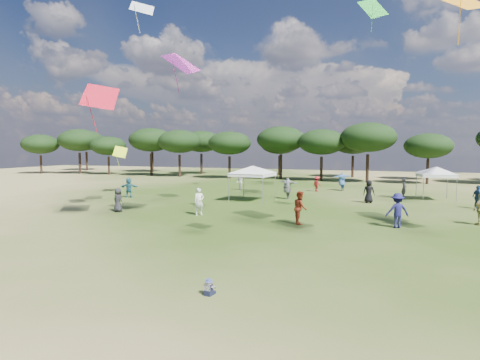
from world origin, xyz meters
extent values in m
plane|color=#344D17|center=(0.00, 0.00, 0.00)|extent=(140.00, 140.00, 0.00)
cylinder|color=black|center=(-49.10, 43.01, 1.55)|extent=(0.35, 0.35, 3.09)
ellipsoid|color=black|center=(-49.10, 43.01, 4.95)|extent=(6.01, 6.01, 3.24)
cylinder|color=black|center=(-42.82, 45.10, 1.76)|extent=(0.40, 0.40, 3.51)
ellipsoid|color=black|center=(-42.82, 45.10, 5.62)|extent=(6.82, 6.82, 3.68)
cylinder|color=black|center=(-36.96, 45.10, 1.46)|extent=(0.33, 0.33, 2.92)
ellipsoid|color=black|center=(-36.96, 45.10, 4.67)|extent=(5.67, 5.67, 3.06)
cylinder|color=black|center=(-29.06, 45.29, 1.75)|extent=(0.40, 0.40, 3.49)
ellipsoid|color=black|center=(-29.06, 45.29, 5.59)|extent=(6.79, 6.79, 3.66)
cylinder|color=black|center=(-23.92, 45.02, 1.66)|extent=(0.38, 0.38, 3.32)
ellipsoid|color=black|center=(-23.92, 45.02, 5.31)|extent=(6.44, 6.44, 3.47)
cylinder|color=black|center=(-15.51, 44.30, 1.57)|extent=(0.36, 0.36, 3.14)
ellipsoid|color=black|center=(-15.51, 44.30, 5.03)|extent=(6.11, 6.11, 3.29)
cylinder|color=black|center=(-8.39, 45.81, 1.73)|extent=(0.40, 0.40, 3.46)
ellipsoid|color=black|center=(-8.39, 45.81, 5.54)|extent=(6.73, 6.73, 3.63)
cylinder|color=black|center=(-2.58, 44.63, 1.61)|extent=(0.37, 0.37, 3.21)
ellipsoid|color=black|center=(-2.58, 44.63, 5.14)|extent=(6.24, 6.24, 3.36)
cylinder|color=black|center=(3.26, 44.18, 1.78)|extent=(0.41, 0.41, 3.56)
ellipsoid|color=black|center=(3.26, 44.18, 5.69)|extent=(6.91, 6.91, 3.73)
cylinder|color=black|center=(10.19, 44.51, 1.44)|extent=(0.33, 0.33, 2.88)
ellipsoid|color=black|center=(10.19, 44.51, 4.61)|extent=(5.60, 5.60, 3.02)
cylinder|color=black|center=(-48.93, 53.79, 1.78)|extent=(0.41, 0.41, 3.56)
ellipsoid|color=black|center=(-48.93, 53.79, 5.70)|extent=(6.92, 6.92, 3.73)
cylinder|color=black|center=(-34.09, 53.56, 1.81)|extent=(0.41, 0.41, 3.62)
ellipsoid|color=black|center=(-34.09, 53.56, 5.80)|extent=(7.03, 7.03, 3.79)
cylinder|color=black|center=(-23.40, 51.57, 1.68)|extent=(0.39, 0.39, 3.37)
ellipsoid|color=black|center=(-23.40, 51.57, 5.39)|extent=(6.54, 6.54, 3.53)
cylinder|color=black|center=(-10.52, 53.31, 1.56)|extent=(0.36, 0.36, 3.11)
ellipsoid|color=black|center=(-10.52, 53.31, 4.98)|extent=(6.05, 6.05, 3.26)
cylinder|color=black|center=(0.83, 52.52, 1.60)|extent=(0.37, 0.37, 3.20)
ellipsoid|color=black|center=(0.83, 52.52, 5.12)|extent=(6.21, 6.21, 3.35)
cylinder|color=black|center=(10.82, 51.34, 1.50)|extent=(0.34, 0.34, 2.99)
ellipsoid|color=black|center=(10.82, 51.34, 4.79)|extent=(5.81, 5.81, 3.13)
cylinder|color=gray|center=(-6.49, 21.29, 1.12)|extent=(0.06, 0.06, 2.25)
cylinder|color=gray|center=(-3.56, 21.04, 1.12)|extent=(0.06, 0.06, 2.25)
cylinder|color=gray|center=(-6.24, 24.21, 1.12)|extent=(0.06, 0.06, 2.25)
cylinder|color=gray|center=(-3.31, 23.97, 1.12)|extent=(0.06, 0.06, 2.25)
cube|color=white|center=(-4.90, 22.63, 2.20)|extent=(3.34, 3.34, 0.25)
pyramid|color=white|center=(-4.90, 22.63, 2.92)|extent=(6.28, 6.28, 0.60)
cylinder|color=gray|center=(8.39, 27.05, 1.07)|extent=(0.06, 0.06, 2.14)
cylinder|color=gray|center=(10.87, 27.43, 1.07)|extent=(0.06, 0.06, 2.14)
cylinder|color=gray|center=(8.01, 29.53, 1.07)|extent=(0.06, 0.06, 2.14)
cylinder|color=gray|center=(10.49, 29.91, 1.07)|extent=(0.06, 0.06, 2.14)
cube|color=white|center=(9.44, 28.48, 2.09)|extent=(3.05, 3.05, 0.25)
pyramid|color=white|center=(9.44, 28.48, 2.82)|extent=(5.38, 5.38, 0.60)
cube|color=black|center=(0.53, 1.93, 0.08)|extent=(0.24, 0.24, 0.16)
cube|color=black|center=(0.48, 2.09, 0.04)|extent=(0.10, 0.20, 0.09)
cube|color=black|center=(0.62, 2.07, 0.04)|extent=(0.10, 0.20, 0.09)
cube|color=white|center=(0.53, 1.93, 0.26)|extent=(0.22, 0.17, 0.21)
cylinder|color=white|center=(0.41, 2.00, 0.26)|extent=(0.09, 0.21, 0.13)
cylinder|color=white|center=(0.67, 1.97, 0.26)|extent=(0.09, 0.21, 0.13)
sphere|color=#E0B293|center=(0.53, 1.93, 0.41)|extent=(0.15, 0.15, 0.15)
cone|color=#576ACB|center=(0.53, 1.93, 0.44)|extent=(0.24, 0.24, 0.02)
cylinder|color=#576ACB|center=(0.53, 1.93, 0.47)|extent=(0.16, 0.16, 0.06)
imported|color=#2F2E33|center=(6.99, 28.97, 0.88)|extent=(0.47, 0.67, 1.76)
imported|color=silver|center=(-6.00, 14.77, 0.90)|extent=(0.78, 0.76, 1.80)
imported|color=black|center=(4.22, 24.67, 0.92)|extent=(0.99, 0.75, 1.84)
imported|color=#286779|center=(-15.95, 21.07, 0.88)|extent=(1.71, 0.92, 1.76)
imported|color=#A71B20|center=(-1.03, 31.58, 0.77)|extent=(1.13, 1.07, 1.54)
imported|color=#57575D|center=(-2.47, 24.79, 0.92)|extent=(2.20, 1.80, 1.84)
imported|color=#17164E|center=(6.11, 14.78, 0.96)|extent=(1.41, 1.06, 1.93)
imported|color=#9D331A|center=(0.84, 14.00, 0.96)|extent=(0.99, 1.12, 1.93)
imported|color=#29292D|center=(-11.81, 14.02, 0.83)|extent=(0.90, 0.69, 1.65)
imported|color=navy|center=(11.76, 24.17, 0.85)|extent=(0.82, 1.08, 1.70)
imported|color=silver|center=(-8.88, 30.30, 0.84)|extent=(0.99, 1.03, 1.68)
imported|color=#2A4C7E|center=(1.24, 33.28, 0.94)|extent=(2.02, 2.14, 1.88)
plane|color=#9C277F|center=(-5.96, 12.43, 9.33)|extent=(1.86, 2.07, 1.74)
plane|color=#FF9D1A|center=(7.84, 8.83, 10.04)|extent=(2.65, 2.30, 1.52)
plane|color=red|center=(-10.37, 10.70, 7.41)|extent=(2.87, 3.03, 1.85)
plane|color=silver|center=(-9.11, 13.30, 13.10)|extent=(2.18, 2.36, 1.35)
plane|color=#CEF119|center=(-18.68, 23.60, 4.00)|extent=(1.71, 1.90, 1.29)
plane|color=green|center=(3.90, 31.14, 17.21)|extent=(3.27, 2.29, 2.61)
camera|label=1|loc=(5.44, -8.77, 4.46)|focal=30.00mm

